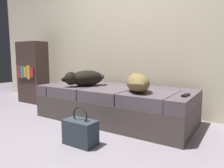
# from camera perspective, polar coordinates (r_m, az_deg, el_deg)

# --- Properties ---
(ground_plane) EXTENTS (10.00, 10.00, 0.00)m
(ground_plane) POSITION_cam_1_polar(r_m,az_deg,el_deg) (2.14, -13.81, -15.87)
(ground_plane) COLOR gray
(back_wall) EXTENTS (6.40, 0.10, 2.80)m
(back_wall) POSITION_cam_1_polar(r_m,az_deg,el_deg) (3.30, 6.50, 17.24)
(back_wall) COLOR beige
(back_wall) RESTS_ON ground
(couch) EXTENTS (2.04, 0.88, 0.44)m
(couch) POSITION_cam_1_polar(r_m,az_deg,el_deg) (2.79, 0.57, -5.39)
(couch) COLOR #483E3A
(couch) RESTS_ON ground
(dog_dark) EXTENTS (0.46, 0.60, 0.22)m
(dog_dark) POSITION_cam_1_polar(r_m,az_deg,el_deg) (2.88, -7.60, 1.60)
(dog_dark) COLOR black
(dog_dark) RESTS_ON couch
(dog_tan) EXTENTS (0.48, 0.57, 0.21)m
(dog_tan) POSITION_cam_1_polar(r_m,az_deg,el_deg) (2.45, 6.91, 0.50)
(dog_tan) COLOR olive
(dog_tan) RESTS_ON couch
(tv_remote) EXTENTS (0.06, 0.15, 0.02)m
(tv_remote) POSITION_cam_1_polar(r_m,az_deg,el_deg) (2.27, 19.51, -2.90)
(tv_remote) COLOR black
(tv_remote) RESTS_ON couch
(handbag) EXTENTS (0.32, 0.18, 0.38)m
(handbag) POSITION_cam_1_polar(r_m,az_deg,el_deg) (2.08, -8.62, -12.76)
(handbag) COLOR #2D373F
(handbag) RESTS_ON ground
(bookshelf) EXTENTS (0.56, 0.30, 1.10)m
(bookshelf) POSITION_cam_1_polar(r_m,az_deg,el_deg) (4.08, -20.83, 2.98)
(bookshelf) COLOR #3F2F28
(bookshelf) RESTS_ON ground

